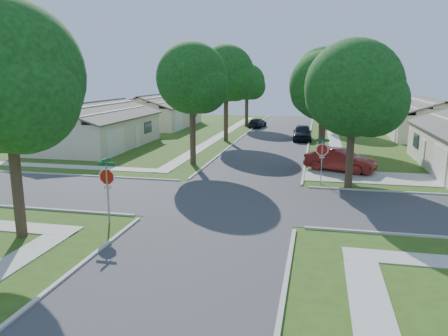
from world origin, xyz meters
TOP-DOWN VIEW (x-y plane):
  - ground at (0.00, 0.00)m, footprint 100.00×100.00m
  - road_ns at (0.00, 0.00)m, footprint 7.00×100.00m
  - sidewalk_ne at (6.10, 26.00)m, footprint 1.20×40.00m
  - sidewalk_nw at (-6.10, 26.00)m, footprint 1.20×40.00m
  - driveway at (7.90, 7.10)m, footprint 8.80×3.60m
  - stop_sign_sw at (-4.70, -4.70)m, footprint 1.05×0.80m
  - stop_sign_ne at (4.70, 4.70)m, footprint 1.05×0.80m
  - tree_e_near at (4.75, 9.01)m, footprint 4.97×4.80m
  - tree_e_mid at (4.76, 21.01)m, footprint 5.59×5.40m
  - tree_e_far at (4.75, 34.01)m, footprint 5.17×5.00m
  - tree_w_near at (-4.64, 9.01)m, footprint 5.38×5.20m
  - tree_w_mid at (-4.64, 21.01)m, footprint 5.80×5.60m
  - tree_w_far at (-4.65, 34.01)m, footprint 4.76×4.60m
  - tree_sw_corner at (-7.44, -6.99)m, footprint 6.21×6.00m
  - tree_ne_corner at (6.36, 4.21)m, footprint 5.80×5.60m
  - house_ne_far at (15.99, 29.00)m, footprint 8.42×13.60m
  - house_nw_near at (-15.99, 15.00)m, footprint 8.42×13.60m
  - house_nw_far at (-15.99, 32.00)m, footprint 8.42×13.60m
  - car_driveway at (6.00, 8.70)m, footprint 5.05×3.23m
  - car_curb_east at (2.86, 23.25)m, footprint 2.01×4.72m
  - car_curb_west at (-3.20, 33.47)m, footprint 2.18×4.23m

SIDE VIEW (x-z plane):
  - ground at x=0.00m, z-range 0.00..0.00m
  - road_ns at x=0.00m, z-range -0.01..0.01m
  - sidewalk_ne at x=6.10m, z-range 0.00..0.04m
  - sidewalk_nw at x=-6.10m, z-range 0.00..0.04m
  - driveway at x=7.90m, z-range 0.00..0.05m
  - car_curb_west at x=-3.20m, z-range 0.00..1.17m
  - car_driveway at x=6.00m, z-range 0.00..1.57m
  - car_curb_east at x=2.86m, z-range 0.00..1.59m
  - house_ne_far at x=15.99m, z-range -0.60..3.63m
  - house_nw_near at x=-15.99m, z-range -0.60..3.63m
  - house_nw_far at x=-15.99m, z-range -0.60..3.63m
  - stop_sign_sw at x=-4.70m, z-range 0.54..3.52m
  - stop_sign_ne at x=4.70m, z-range 0.54..3.52m
  - tree_w_far at x=-4.65m, z-range 1.49..9.52m
  - tree_ne_corner at x=6.36m, z-range 1.26..9.92m
  - tree_e_near at x=4.75m, z-range 1.50..9.78m
  - tree_e_far at x=4.75m, z-range 1.62..10.34m
  - tree_w_near at x=-4.64m, z-range 1.63..10.60m
  - tree_e_mid at x=4.76m, z-range 1.64..10.86m
  - tree_sw_corner at x=-7.44m, z-range 1.49..11.04m
  - tree_w_mid at x=-4.64m, z-range 1.71..11.27m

